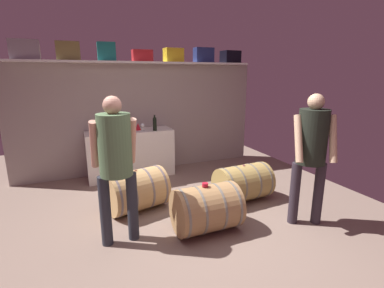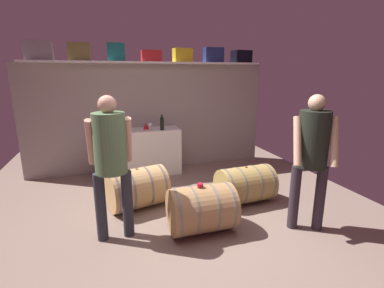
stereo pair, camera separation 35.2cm
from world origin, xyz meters
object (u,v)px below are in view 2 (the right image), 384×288
(wine_barrel_far, at_px, (245,185))
(visitor_tasting, at_px, (312,150))
(toolcase_red, at_px, (151,56))
(red_funnel, at_px, (146,126))
(wine_barrel_flank, at_px, (138,188))
(wine_bottle_dark, at_px, (162,123))
(wine_barrel_near, at_px, (202,209))
(toolcase_olive, at_px, (79,52))
(tasting_cup, at_px, (200,185))
(toolcase_navy, at_px, (213,55))
(work_cabinet, at_px, (139,152))
(toolcase_grey, at_px, (39,51))
(wine_glass, at_px, (150,125))
(toolcase_yellow, at_px, (183,55))
(winemaker_pouring, at_px, (111,154))
(toolcase_teal, at_px, (116,52))
(toolcase_black, at_px, (241,57))

(wine_barrel_far, bearing_deg, visitor_tasting, -71.88)
(toolcase_red, height_order, red_funnel, toolcase_red)
(visitor_tasting, bearing_deg, wine_barrel_flank, -7.85)
(wine_bottle_dark, distance_m, wine_barrel_flank, 1.56)
(wine_barrel_near, bearing_deg, wine_bottle_dark, 90.76)
(toolcase_olive, relative_size, tasting_cup, 4.89)
(red_funnel, relative_size, visitor_tasting, 0.08)
(toolcase_olive, distance_m, wine_bottle_dark, 1.86)
(toolcase_navy, height_order, wine_barrel_far, toolcase_navy)
(toolcase_olive, bearing_deg, work_cabinet, -11.77)
(toolcase_olive, xyz_separation_m, wine_barrel_far, (2.28, -1.89, -1.98))
(toolcase_grey, height_order, wine_glass, toolcase_grey)
(toolcase_navy, height_order, work_cabinet, toolcase_navy)
(toolcase_yellow, xyz_separation_m, work_cabinet, (-0.93, -0.17, -1.79))
(toolcase_navy, bearing_deg, work_cabinet, -173.00)
(wine_glass, height_order, winemaker_pouring, winemaker_pouring)
(red_funnel, xyz_separation_m, tasting_cup, (0.30, -2.30, -0.34))
(toolcase_red, relative_size, work_cabinet, 0.23)
(toolcase_grey, xyz_separation_m, visitor_tasting, (3.26, -2.79, -1.23))
(toolcase_navy, bearing_deg, tasting_cup, -113.41)
(toolcase_teal, bearing_deg, toolcase_yellow, 3.57)
(wine_barrel_flank, relative_size, tasting_cup, 12.12)
(work_cabinet, height_order, wine_bottle_dark, wine_bottle_dark)
(toolcase_teal, height_order, toolcase_navy, toolcase_teal)
(visitor_tasting, bearing_deg, work_cabinet, -32.16)
(toolcase_black, relative_size, wine_barrel_near, 0.45)
(toolcase_red, relative_size, winemaker_pouring, 0.21)
(toolcase_yellow, distance_m, winemaker_pouring, 2.97)
(toolcase_olive, bearing_deg, wine_bottle_dark, -15.40)
(toolcase_grey, distance_m, work_cabinet, 2.38)
(toolcase_teal, bearing_deg, visitor_tasting, -50.40)
(wine_barrel_near, xyz_separation_m, wine_barrel_flank, (-0.67, 0.88, 0.00))
(toolcase_navy, height_order, wine_barrel_flank, toolcase_navy)
(toolcase_yellow, relative_size, wine_glass, 2.46)
(toolcase_grey, relative_size, wine_barrel_near, 0.53)
(toolcase_yellow, bearing_deg, visitor_tasting, -76.82)
(toolcase_black, xyz_separation_m, wine_bottle_dark, (-1.74, -0.34, -1.22))
(toolcase_red, relative_size, wine_barrel_flank, 0.40)
(toolcase_yellow, xyz_separation_m, toolcase_navy, (0.63, 0.00, 0.01))
(wine_barrel_flank, bearing_deg, toolcase_yellow, 40.73)
(wine_barrel_flank, bearing_deg, toolcase_olive, 100.61)
(wine_glass, distance_m, wine_barrel_flank, 1.52)
(red_funnel, relative_size, wine_barrel_far, 0.15)
(wine_bottle_dark, distance_m, tasting_cup, 2.15)
(wine_glass, bearing_deg, wine_barrel_flank, -107.57)
(toolcase_olive, xyz_separation_m, wine_barrel_near, (1.39, -2.46, -1.96))
(visitor_tasting, bearing_deg, toolcase_red, -39.01)
(toolcase_teal, height_order, wine_barrel_flank, toolcase_teal)
(toolcase_navy, distance_m, wine_barrel_far, 2.73)
(toolcase_yellow, distance_m, wine_glass, 1.47)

